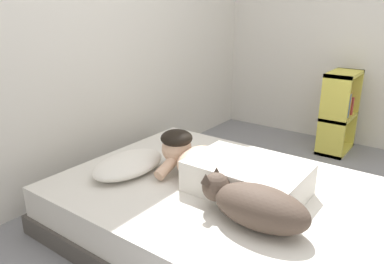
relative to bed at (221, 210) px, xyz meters
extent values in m
plane|color=gray|center=(0.02, -0.50, -0.15)|extent=(12.29, 12.29, 0.00)
cube|color=silver|center=(0.02, 1.20, 1.10)|extent=(4.14, 0.10, 2.50)
cube|color=silver|center=(2.14, -0.18, 1.10)|extent=(0.10, 6.30, 2.50)
cube|color=#4C4742|center=(0.00, 0.00, -0.09)|extent=(1.44, 1.90, 0.12)
cube|color=silver|center=(0.00, 0.00, 0.06)|extent=(1.39, 1.85, 0.19)
ellipsoid|color=white|center=(-0.18, 0.57, 0.21)|extent=(0.52, 0.32, 0.11)
cube|color=silver|center=(0.02, -0.15, 0.25)|extent=(0.42, 0.64, 0.18)
ellipsoid|color=#D8AD8E|center=(0.02, 0.19, 0.27)|extent=(0.32, 0.20, 0.16)
sphere|color=#D8AD8E|center=(0.02, 0.35, 0.31)|extent=(0.19, 0.19, 0.19)
ellipsoid|color=black|center=(0.02, 0.35, 0.38)|extent=(0.20, 0.20, 0.10)
cylinder|color=#D8AD8E|center=(-0.08, 0.33, 0.24)|extent=(0.23, 0.07, 0.14)
cylinder|color=#D8AD8E|center=(0.12, 0.33, 0.24)|extent=(0.23, 0.07, 0.14)
ellipsoid|color=#4C3D33|center=(-0.24, -0.36, 0.26)|extent=(0.26, 0.48, 0.20)
sphere|color=#4C3D33|center=(-0.22, -0.10, 0.28)|extent=(0.15, 0.15, 0.15)
cone|color=#3D3028|center=(-0.29, -0.08, 0.35)|extent=(0.05, 0.05, 0.05)
cone|color=#3D3028|center=(-0.19, -0.08, 0.35)|extent=(0.05, 0.05, 0.05)
cylinder|color=teal|center=(0.18, 0.34, 0.19)|extent=(0.09, 0.09, 0.07)
torus|color=teal|center=(0.23, 0.34, 0.19)|extent=(0.05, 0.01, 0.05)
cube|color=black|center=(0.07, -0.30, 0.16)|extent=(0.07, 0.14, 0.01)
cube|color=#D8CC4C|center=(1.58, -0.17, 0.22)|extent=(0.03, 0.24, 0.75)
cube|color=#D8CC4C|center=(2.00, -0.17, 0.22)|extent=(0.03, 0.24, 0.75)
cube|color=#D8CC4C|center=(1.79, -0.17, -0.14)|extent=(0.45, 0.24, 0.03)
cube|color=#D8CC4C|center=(1.79, -0.17, 0.19)|extent=(0.45, 0.24, 0.03)
cube|color=#D8CC4C|center=(1.79, -0.17, 0.58)|extent=(0.45, 0.24, 0.03)
cube|color=#724C8C|center=(1.61, -0.17, 0.29)|extent=(0.04, 0.20, 0.17)
cube|color=#BF723F|center=(1.65, -0.17, 0.28)|extent=(0.03, 0.17, 0.16)
cube|color=#B23833|center=(1.70, -0.17, 0.28)|extent=(0.03, 0.16, 0.16)
cube|color=#3866A5|center=(1.74, -0.17, 0.31)|extent=(0.03, 0.19, 0.21)
cube|color=#BF723F|center=(1.77, -0.17, 0.27)|extent=(0.03, 0.16, 0.14)
cube|color=gold|center=(1.81, -0.17, 0.31)|extent=(0.03, 0.17, 0.22)
cube|color=#B23833|center=(1.85, -0.17, 0.28)|extent=(0.03, 0.20, 0.16)
camera|label=1|loc=(-1.66, -1.00, 1.15)|focal=34.41mm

